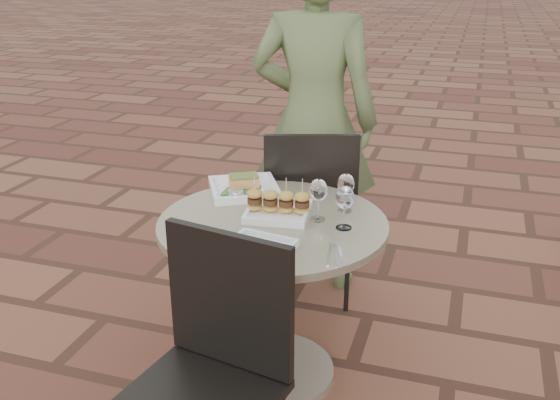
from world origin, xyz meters
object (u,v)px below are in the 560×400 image
(diner, at_px, (314,121))
(plate_salmon, at_px, (244,187))
(chair_near, at_px, (212,358))
(cafe_table, at_px, (273,276))
(plate_tuna, at_px, (256,249))
(plate_sliders, at_px, (278,206))
(chair_far, at_px, (310,203))

(diner, distance_m, plate_salmon, 0.67)
(chair_near, height_order, diner, diner)
(cafe_table, height_order, chair_near, chair_near)
(chair_near, distance_m, plate_tuna, 0.43)
(chair_near, xyz_separation_m, plate_salmon, (-0.24, 0.91, 0.20))
(diner, bearing_deg, cafe_table, 91.86)
(chair_near, height_order, plate_salmon, chair_near)
(cafe_table, relative_size, plate_salmon, 2.32)
(plate_salmon, bearing_deg, chair_near, -75.42)
(plate_sliders, height_order, plate_tuna, plate_sliders)
(chair_far, distance_m, plate_tuna, 0.94)
(diner, bearing_deg, plate_tuna, 92.36)
(chair_near, relative_size, plate_sliders, 3.40)
(diner, bearing_deg, plate_sliders, 92.42)
(plate_salmon, relative_size, plate_sliders, 1.41)
(chair_far, distance_m, plate_salmon, 0.48)
(plate_sliders, bearing_deg, chair_near, -88.49)
(diner, height_order, plate_tuna, diner)
(chair_far, bearing_deg, chair_near, 74.70)
(diner, relative_size, plate_sliders, 6.58)
(cafe_table, bearing_deg, chair_far, 91.73)
(diner, relative_size, plate_tuna, 6.99)
(chair_far, relative_size, chair_near, 1.00)
(plate_salmon, height_order, plate_tuna, plate_salmon)
(diner, relative_size, plate_salmon, 4.65)
(chair_near, height_order, plate_sliders, chair_near)
(plate_salmon, distance_m, plate_tuna, 0.59)
(plate_sliders, bearing_deg, plate_tuna, -85.14)
(chair_far, height_order, plate_salmon, chair_far)
(chair_near, bearing_deg, plate_salmon, 115.18)
(chair_near, relative_size, diner, 0.52)
(plate_salmon, distance_m, plate_sliders, 0.29)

